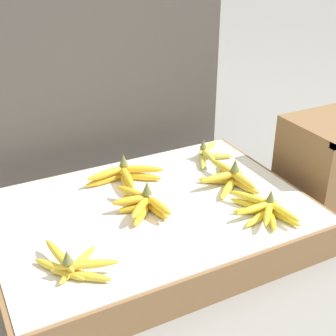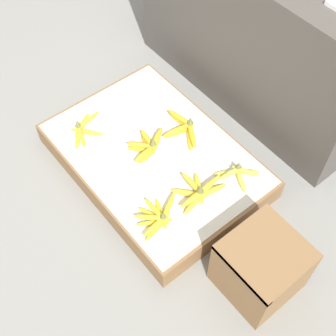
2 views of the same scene
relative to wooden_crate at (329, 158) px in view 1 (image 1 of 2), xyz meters
The scene contains 10 objects.
ground_plane 0.75m from the wooden_crate, behind, with size 10.00×10.00×0.00m, color gray.
display_platform 0.74m from the wooden_crate, behind, with size 1.02×0.71×0.12m.
back_vendor_table 1.20m from the wooden_crate, 134.79° to the left, with size 1.35×0.55×0.79m.
wooden_crate is the anchor object (origin of this frame).
banana_bunch_front_left 1.07m from the wooden_crate, behind, with size 0.20×0.22×0.09m.
banana_bunch_front_midright 0.47m from the wooden_crate, 158.24° to the right, with size 0.17×0.25×0.08m.
banana_bunch_middle_midleft 0.77m from the wooden_crate, behind, with size 0.15×0.23×0.10m.
banana_bunch_middle_midright 0.43m from the wooden_crate, behind, with size 0.18×0.25×0.10m.
banana_bunch_back_midleft 0.78m from the wooden_crate, 163.38° to the left, with size 0.28×0.17×0.10m.
banana_bunch_back_midright 0.46m from the wooden_crate, 147.38° to the left, with size 0.18×0.20×0.08m.
Camera 1 is at (-0.54, -1.17, 0.94)m, focal length 50.00 mm.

